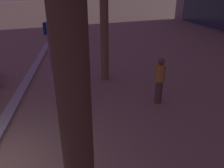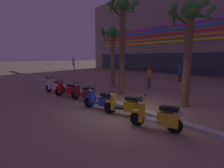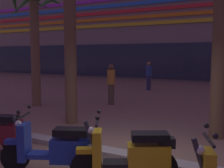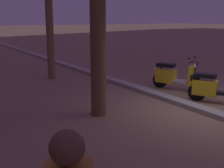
{
  "view_description": "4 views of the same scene",
  "coord_description": "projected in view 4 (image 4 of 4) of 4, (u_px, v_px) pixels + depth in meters",
  "views": [
    {
      "loc": [
        3.44,
        2.79,
        3.82
      ],
      "look_at": [
        -3.15,
        3.75,
        0.92
      ],
      "focal_mm": 34.5,
      "sensor_mm": 36.0,
      "label": 1
    },
    {
      "loc": [
        5.72,
        -5.66,
        2.51
      ],
      "look_at": [
        -2.52,
        1.01,
        0.86
      ],
      "focal_mm": 28.15,
      "sensor_mm": 36.0,
      "label": 2
    },
    {
      "loc": [
        2.26,
        -4.62,
        2.1
      ],
      "look_at": [
        -2.33,
        3.78,
        1.08
      ],
      "focal_mm": 44.45,
      "sensor_mm": 36.0,
      "label": 3
    },
    {
      "loc": [
        -4.91,
        6.16,
        2.38
      ],
      "look_at": [
        0.37,
        2.87,
        0.99
      ],
      "focal_mm": 47.22,
      "sensor_mm": 36.0,
      "label": 4
    }
  ],
  "objects": [
    {
      "name": "ground_plane",
      "position": [
        211.0,
        111.0,
        7.76
      ],
      "size": [
        200.0,
        200.0,
        0.0
      ],
      "primitive_type": "plane",
      "color": "#93755B"
    },
    {
      "name": "curb_strip",
      "position": [
        204.0,
        110.0,
        7.61
      ],
      "size": [
        60.0,
        0.36,
        0.12
      ],
      "primitive_type": "cube",
      "color": "#ADA89E",
      "rests_on": "ground"
    },
    {
      "name": "scooter_yellow_mid_centre",
      "position": [
        214.0,
        88.0,
        8.37
      ],
      "size": [
        1.59,
        0.96,
        1.17
      ],
      "color": "black",
      "rests_on": "ground"
    },
    {
      "name": "scooter_yellow_mid_front",
      "position": [
        174.0,
        76.0,
        9.96
      ],
      "size": [
        1.74,
        0.89,
        1.17
      ],
      "color": "black",
      "rests_on": "ground"
    }
  ]
}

